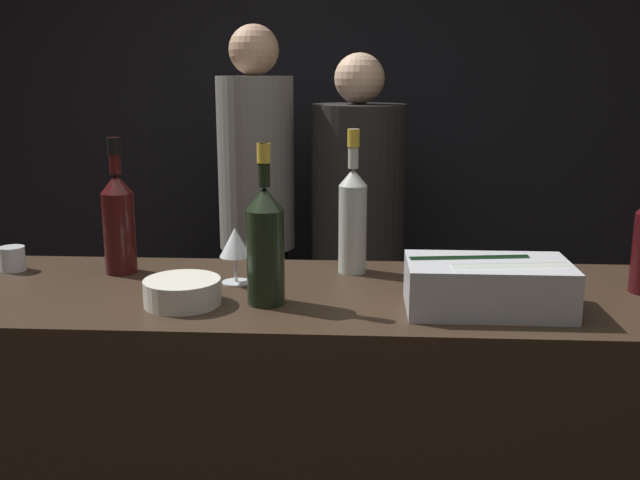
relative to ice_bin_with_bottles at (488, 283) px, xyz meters
name	(u,v)px	position (x,y,z in m)	size (l,w,h in m)	color
wall_back_chalkboard	(343,103)	(-0.38, 2.16, 0.30)	(6.40, 0.06, 2.80)	black
ice_bin_with_bottles	(488,283)	(0.00, 0.00, 0.00)	(0.36, 0.20, 0.12)	#B7BABF
bowl_white	(182,291)	(-0.68, 0.00, -0.03)	(0.17, 0.17, 0.06)	silver
wine_glass	(235,244)	(-0.59, 0.17, 0.04)	(0.08, 0.08, 0.14)	silver
candle_votive	(13,259)	(-1.20, 0.25, -0.03)	(0.07, 0.07, 0.06)	silver
red_wine_bottle_black_foil	(119,219)	(-0.91, 0.25, 0.08)	(0.08, 0.08, 0.35)	#380F0F
rose_wine_bottle	(353,216)	(-0.30, 0.29, 0.09)	(0.07, 0.07, 0.37)	#B2B7AD
champagne_bottle	(265,242)	(-0.49, 0.02, 0.08)	(0.09, 0.09, 0.36)	black
person_in_hoodie	(257,206)	(-0.73, 1.51, -0.11)	(0.33, 0.33, 1.75)	black
person_blond_tee	(358,227)	(-0.30, 1.51, -0.20)	(0.40, 0.40, 1.63)	black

